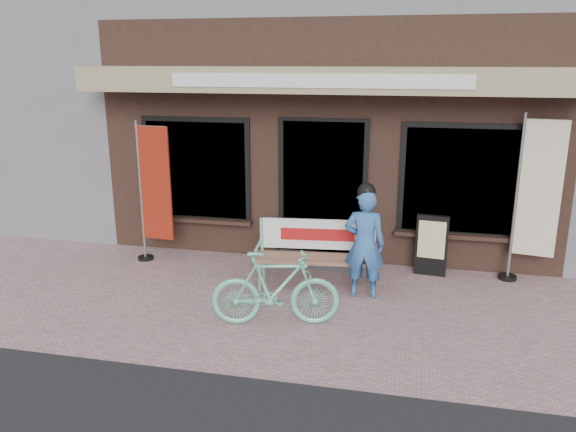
% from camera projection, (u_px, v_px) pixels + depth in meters
% --- Properties ---
extents(ground, '(70.00, 70.00, 0.00)m').
position_uv_depth(ground, '(296.00, 314.00, 6.89)').
color(ground, '#B1878A').
rests_on(ground, ground).
extents(storefront, '(7.00, 6.77, 6.00)m').
position_uv_depth(storefront, '(348.00, 61.00, 10.75)').
color(storefront, black).
rests_on(storefront, ground).
extents(bench, '(1.72, 0.61, 0.91)m').
position_uv_depth(bench, '(317.00, 248.00, 7.64)').
color(bench, '#6BD1AA').
rests_on(bench, ground).
extents(person, '(0.54, 0.36, 1.53)m').
position_uv_depth(person, '(365.00, 242.00, 7.22)').
color(person, '#3166AB').
rests_on(person, ground).
extents(bicycle, '(1.56, 0.74, 0.90)m').
position_uv_depth(bicycle, '(276.00, 289.00, 6.52)').
color(bicycle, '#6BD1AA').
rests_on(bicycle, ground).
extents(nobori_red, '(0.64, 0.25, 2.16)m').
position_uv_depth(nobori_red, '(154.00, 191.00, 8.43)').
color(nobori_red, gray).
rests_on(nobori_red, ground).
extents(nobori_cream, '(0.70, 0.30, 2.35)m').
position_uv_depth(nobori_cream, '(535.00, 198.00, 7.59)').
color(nobori_cream, gray).
rests_on(nobori_cream, ground).
extents(menu_stand, '(0.45, 0.15, 0.90)m').
position_uv_depth(menu_stand, '(432.00, 245.00, 8.04)').
color(menu_stand, black).
rests_on(menu_stand, ground).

